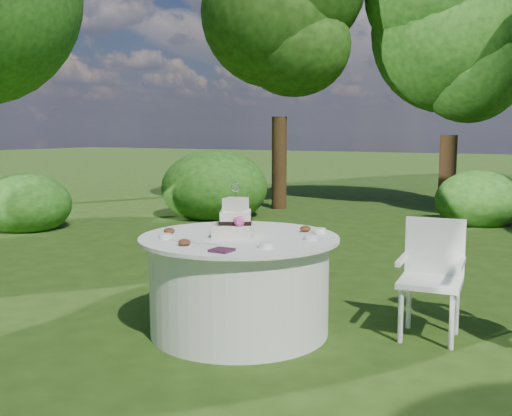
# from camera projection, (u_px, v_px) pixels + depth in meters

# --- Properties ---
(ground) EXTENTS (80.00, 80.00, 0.00)m
(ground) POSITION_uv_depth(u_px,v_px,m) (240.00, 331.00, 4.76)
(ground) COLOR #223B10
(ground) RESTS_ON ground
(napkins) EXTENTS (0.14, 0.14, 0.02)m
(napkins) POSITION_uv_depth(u_px,v_px,m) (222.00, 250.00, 4.07)
(napkins) COLOR #431C32
(napkins) RESTS_ON table
(feather_plume) EXTENTS (0.48, 0.07, 0.01)m
(feather_plume) POSITION_uv_depth(u_px,v_px,m) (190.00, 241.00, 4.42)
(feather_plume) COLOR white
(feather_plume) RESTS_ON table
(table) EXTENTS (1.56, 1.56, 0.77)m
(table) POSITION_uv_depth(u_px,v_px,m) (239.00, 284.00, 4.72)
(table) COLOR white
(table) RESTS_ON ground
(cake) EXTENTS (0.38, 0.38, 0.42)m
(cake) POSITION_uv_depth(u_px,v_px,m) (236.00, 222.00, 4.64)
(cake) COLOR silver
(cake) RESTS_ON table
(chair) EXTENTS (0.51, 0.49, 0.91)m
(chair) POSITION_uv_depth(u_px,v_px,m) (432.00, 270.00, 4.62)
(chair) COLOR white
(chair) RESTS_ON ground
(votives) EXTENTS (1.09, 0.94, 0.04)m
(votives) POSITION_uv_depth(u_px,v_px,m) (260.00, 234.00, 4.64)
(votives) COLOR white
(votives) RESTS_ON table
(petal_cups) EXTENTS (1.00, 1.05, 0.05)m
(petal_cups) POSITION_uv_depth(u_px,v_px,m) (221.00, 234.00, 4.63)
(petal_cups) COLOR #562D16
(petal_cups) RESTS_ON table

